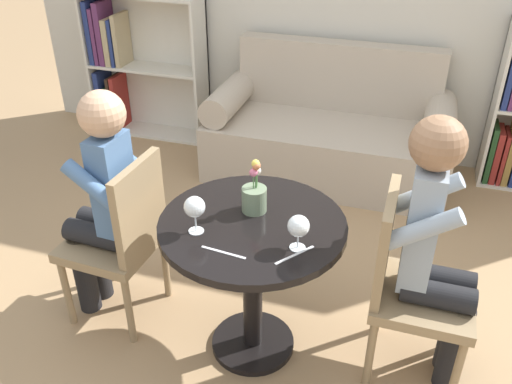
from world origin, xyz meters
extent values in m
plane|color=tan|center=(0.00, 0.00, 0.00)|extent=(16.00, 16.00, 0.00)
cylinder|color=black|center=(0.00, 0.00, 0.71)|extent=(0.80, 0.80, 0.03)
cylinder|color=black|center=(0.00, 0.00, 0.36)|extent=(0.09, 0.09, 0.66)
cylinder|color=black|center=(0.00, 0.00, 0.01)|extent=(0.40, 0.40, 0.03)
cube|color=#B7A893|center=(0.00, 1.79, 0.21)|extent=(1.73, 0.80, 0.42)
cube|color=#B7A893|center=(0.00, 2.11, 0.67)|extent=(1.51, 0.16, 0.50)
cylinder|color=#B7A893|center=(-0.76, 1.79, 0.53)|extent=(0.22, 0.72, 0.22)
cylinder|color=#B7A893|center=(0.76, 1.79, 0.53)|extent=(0.22, 0.72, 0.22)
cube|color=silver|center=(-1.59, 2.21, 0.58)|extent=(0.99, 0.02, 1.17)
cube|color=silver|center=(-2.07, 2.08, 0.58)|extent=(0.02, 0.28, 1.17)
cube|color=silver|center=(-1.10, 2.08, 0.58)|extent=(0.02, 0.28, 1.17)
cube|color=silver|center=(-1.59, 2.08, 0.01)|extent=(0.95, 0.28, 0.02)
cube|color=silver|center=(-1.59, 2.08, 0.58)|extent=(0.95, 0.28, 0.02)
cube|color=navy|center=(-2.02, 2.07, 0.27)|extent=(0.04, 0.23, 0.50)
cube|color=#234723|center=(-1.96, 2.07, 0.20)|extent=(0.05, 0.23, 0.36)
cube|color=#332319|center=(-1.92, 2.07, 0.25)|extent=(0.03, 0.23, 0.46)
cube|color=maroon|center=(-1.88, 2.07, 0.26)|extent=(0.04, 0.23, 0.47)
cube|color=navy|center=(-2.02, 2.07, 0.85)|extent=(0.04, 0.23, 0.50)
cube|color=#602D5B|center=(-1.98, 2.07, 0.82)|extent=(0.03, 0.23, 0.45)
cube|color=#602D5B|center=(-1.93, 2.07, 0.85)|extent=(0.05, 0.23, 0.50)
cube|color=tan|center=(-1.87, 2.07, 0.78)|extent=(0.05, 0.23, 0.37)
cube|color=navy|center=(-1.83, 2.07, 0.78)|extent=(0.03, 0.23, 0.38)
cube|color=tan|center=(-1.78, 2.07, 0.80)|extent=(0.04, 0.23, 0.41)
cube|color=silver|center=(1.10, 2.08, 0.58)|extent=(0.02, 0.28, 1.17)
cube|color=#234723|center=(1.15, 2.07, 0.23)|extent=(0.03, 0.23, 0.42)
cube|color=maroon|center=(1.19, 2.07, 0.22)|extent=(0.04, 0.23, 0.40)
cube|color=maroon|center=(1.23, 2.07, 0.21)|extent=(0.03, 0.23, 0.38)
cube|color=olive|center=(1.27, 2.07, 0.27)|extent=(0.04, 0.23, 0.50)
cube|color=navy|center=(1.15, 2.07, 0.83)|extent=(0.04, 0.23, 0.47)
cylinder|color=#937A56|center=(-0.91, 0.22, 0.20)|extent=(0.04, 0.04, 0.40)
cylinder|color=#937A56|center=(-0.93, -0.13, 0.20)|extent=(0.04, 0.04, 0.40)
cylinder|color=#937A56|center=(-0.55, 0.20, 0.20)|extent=(0.04, 0.04, 0.40)
cylinder|color=#937A56|center=(-0.57, -0.15, 0.20)|extent=(0.04, 0.04, 0.40)
cube|color=#937A56|center=(-0.74, 0.04, 0.42)|extent=(0.44, 0.44, 0.05)
cube|color=#937A56|center=(-0.55, 0.02, 0.68)|extent=(0.06, 0.38, 0.45)
cylinder|color=#937A56|center=(0.92, -0.08, 0.20)|extent=(0.04, 0.04, 0.40)
cylinder|color=#937A56|center=(0.92, 0.28, 0.20)|extent=(0.04, 0.04, 0.40)
cylinder|color=#937A56|center=(0.56, -0.08, 0.20)|extent=(0.04, 0.04, 0.40)
cylinder|color=#937A56|center=(0.56, 0.28, 0.20)|extent=(0.04, 0.04, 0.40)
cube|color=#937A56|center=(0.74, 0.10, 0.42)|extent=(0.42, 0.42, 0.05)
cube|color=#937A56|center=(0.55, 0.10, 0.68)|extent=(0.04, 0.38, 0.45)
cylinder|color=black|center=(-0.90, 0.10, 0.23)|extent=(0.11, 0.11, 0.45)
cylinder|color=black|center=(-0.90, -0.01, 0.23)|extent=(0.11, 0.11, 0.45)
cylinder|color=black|center=(-0.79, 0.10, 0.50)|extent=(0.31, 0.13, 0.11)
cylinder|color=black|center=(-0.79, -0.01, 0.50)|extent=(0.31, 0.13, 0.11)
cube|color=#4C709E|center=(-0.68, 0.04, 0.76)|extent=(0.13, 0.21, 0.51)
cylinder|color=#4C709E|center=(-0.67, 0.17, 0.83)|extent=(0.29, 0.09, 0.23)
cylinder|color=#4C709E|center=(-0.69, -0.10, 0.83)|extent=(0.29, 0.09, 0.23)
sphere|color=tan|center=(-0.68, 0.04, 1.12)|extent=(0.21, 0.21, 0.21)
cylinder|color=black|center=(0.90, 0.04, 0.23)|extent=(0.11, 0.11, 0.45)
cylinder|color=black|center=(0.90, 0.15, 0.23)|extent=(0.11, 0.11, 0.45)
cylinder|color=black|center=(0.79, 0.04, 0.50)|extent=(0.30, 0.11, 0.11)
cylinder|color=black|center=(0.79, 0.15, 0.50)|extent=(0.30, 0.11, 0.11)
cube|color=#93A3B2|center=(0.68, 0.10, 0.78)|extent=(0.12, 0.20, 0.54)
cylinder|color=#93A3B2|center=(0.68, -0.04, 0.86)|extent=(0.29, 0.07, 0.23)
cylinder|color=#93A3B2|center=(0.68, 0.23, 0.86)|extent=(0.29, 0.07, 0.23)
sphere|color=#936B4C|center=(0.68, 0.10, 1.15)|extent=(0.21, 0.21, 0.21)
cylinder|color=white|center=(-0.20, -0.13, 0.73)|extent=(0.06, 0.06, 0.00)
cylinder|color=white|center=(-0.20, -0.13, 0.77)|extent=(0.01, 0.01, 0.08)
sphere|color=white|center=(-0.20, -0.13, 0.85)|extent=(0.09, 0.09, 0.09)
sphere|color=maroon|center=(-0.20, -0.13, 0.84)|extent=(0.06, 0.06, 0.06)
cylinder|color=white|center=(0.22, -0.12, 0.73)|extent=(0.06, 0.06, 0.00)
cylinder|color=white|center=(0.22, -0.12, 0.77)|extent=(0.01, 0.01, 0.07)
sphere|color=white|center=(0.22, -0.12, 0.83)|extent=(0.09, 0.09, 0.09)
sphere|color=beige|center=(0.22, -0.12, 0.82)|extent=(0.06, 0.06, 0.06)
cylinder|color=gray|center=(-0.02, 0.09, 0.78)|extent=(0.11, 0.11, 0.11)
cylinder|color=#4C7A42|center=(-0.01, 0.10, 0.89)|extent=(0.01, 0.01, 0.11)
sphere|color=#E07F4C|center=(-0.01, 0.10, 0.95)|extent=(0.04, 0.04, 0.04)
cylinder|color=#4C7A42|center=(-0.02, 0.11, 0.88)|extent=(0.00, 0.01, 0.07)
sphere|color=silver|center=(-0.02, 0.11, 0.91)|extent=(0.04, 0.04, 0.04)
cylinder|color=#4C7A42|center=(-0.02, 0.09, 0.88)|extent=(0.00, 0.01, 0.08)
sphere|color=#D16684|center=(-0.02, 0.09, 0.92)|extent=(0.04, 0.04, 0.04)
cylinder|color=#4C7A42|center=(-0.02, 0.10, 0.90)|extent=(0.00, 0.01, 0.11)
sphere|color=#EACC4C|center=(-0.02, 0.10, 0.95)|extent=(0.04, 0.04, 0.04)
cube|color=silver|center=(0.23, -0.17, 0.73)|extent=(0.12, 0.16, 0.00)
cube|color=silver|center=(-0.04, -0.23, 0.73)|extent=(0.19, 0.03, 0.00)
camera|label=1|loc=(0.58, -1.79, 2.02)|focal=38.00mm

